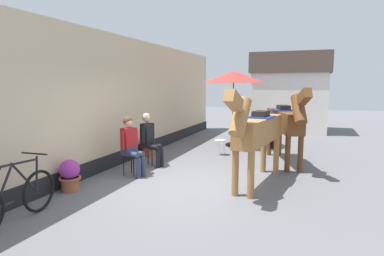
{
  "coord_description": "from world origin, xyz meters",
  "views": [
    {
      "loc": [
        2.38,
        -6.29,
        2.13
      ],
      "look_at": [
        -0.4,
        1.2,
        1.05
      ],
      "focal_mm": 30.42,
      "sensor_mm": 36.0,
      "label": 1
    }
  ],
  "objects_px": {
    "cafe_parasol": "(234,77)",
    "spare_stool_white": "(220,142)",
    "flower_planter_far": "(148,145)",
    "saddled_horse_near": "(257,131)",
    "satchel_bag": "(161,157)",
    "flower_planter_near": "(70,175)",
    "leaning_bicycle": "(14,199)",
    "saddled_horse_far": "(285,121)",
    "seated_visitor_far": "(149,137)",
    "seated_visitor_near": "(131,143)"
  },
  "relations": [
    {
      "from": "leaning_bicycle",
      "to": "spare_stool_white",
      "type": "height_order",
      "value": "leaning_bicycle"
    },
    {
      "from": "cafe_parasol",
      "to": "spare_stool_white",
      "type": "distance_m",
      "value": 2.55
    },
    {
      "from": "saddled_horse_far",
      "to": "satchel_bag",
      "type": "height_order",
      "value": "saddled_horse_far"
    },
    {
      "from": "flower_planter_near",
      "to": "cafe_parasol",
      "type": "relative_size",
      "value": 0.25
    },
    {
      "from": "saddled_horse_far",
      "to": "spare_stool_white",
      "type": "distance_m",
      "value": 2.12
    },
    {
      "from": "leaning_bicycle",
      "to": "saddled_horse_far",
      "type": "bearing_deg",
      "value": 56.49
    },
    {
      "from": "seated_visitor_near",
      "to": "seated_visitor_far",
      "type": "relative_size",
      "value": 1.0
    },
    {
      "from": "flower_planter_near",
      "to": "satchel_bag",
      "type": "distance_m",
      "value": 3.1
    },
    {
      "from": "seated_visitor_far",
      "to": "saddled_horse_near",
      "type": "distance_m",
      "value": 2.99
    },
    {
      "from": "flower_planter_far",
      "to": "saddled_horse_near",
      "type": "bearing_deg",
      "value": -25.87
    },
    {
      "from": "seated_visitor_near",
      "to": "leaning_bicycle",
      "type": "xyz_separation_m",
      "value": [
        -0.27,
        -2.98,
        -0.38
      ]
    },
    {
      "from": "flower_planter_far",
      "to": "cafe_parasol",
      "type": "bearing_deg",
      "value": 52.42
    },
    {
      "from": "satchel_bag",
      "to": "saddled_horse_far",
      "type": "bearing_deg",
      "value": -109.01
    },
    {
      "from": "cafe_parasol",
      "to": "satchel_bag",
      "type": "xyz_separation_m",
      "value": [
        -1.37,
        -2.88,
        -2.26
      ]
    },
    {
      "from": "saddled_horse_far",
      "to": "spare_stool_white",
      "type": "bearing_deg",
      "value": 165.67
    },
    {
      "from": "leaning_bicycle",
      "to": "satchel_bag",
      "type": "xyz_separation_m",
      "value": [
        0.27,
        4.6,
        -0.3
      ]
    },
    {
      "from": "cafe_parasol",
      "to": "spare_stool_white",
      "type": "xyz_separation_m",
      "value": [
        -0.01,
        -1.63,
        -1.96
      ]
    },
    {
      "from": "flower_planter_far",
      "to": "satchel_bag",
      "type": "xyz_separation_m",
      "value": [
        0.59,
        -0.34,
        -0.23
      ]
    },
    {
      "from": "saddled_horse_far",
      "to": "flower_planter_near",
      "type": "relative_size",
      "value": 4.48
    },
    {
      "from": "saddled_horse_near",
      "to": "satchel_bag",
      "type": "relative_size",
      "value": 10.67
    },
    {
      "from": "saddled_horse_far",
      "to": "leaning_bicycle",
      "type": "distance_m",
      "value": 6.48
    },
    {
      "from": "seated_visitor_far",
      "to": "saddled_horse_far",
      "type": "xyz_separation_m",
      "value": [
        3.29,
        1.44,
        0.38
      ]
    },
    {
      "from": "seated_visitor_near",
      "to": "satchel_bag",
      "type": "bearing_deg",
      "value": 90.26
    },
    {
      "from": "saddled_horse_near",
      "to": "flower_planter_near",
      "type": "height_order",
      "value": "saddled_horse_near"
    },
    {
      "from": "flower_planter_near",
      "to": "leaning_bicycle",
      "type": "height_order",
      "value": "leaning_bicycle"
    },
    {
      "from": "seated_visitor_near",
      "to": "flower_planter_near",
      "type": "distance_m",
      "value": 1.59
    },
    {
      "from": "seated_visitor_near",
      "to": "saddled_horse_far",
      "type": "relative_size",
      "value": 0.49
    },
    {
      "from": "seated_visitor_near",
      "to": "satchel_bag",
      "type": "distance_m",
      "value": 1.76
    },
    {
      "from": "seated_visitor_near",
      "to": "saddled_horse_far",
      "type": "height_order",
      "value": "saddled_horse_far"
    },
    {
      "from": "saddled_horse_far",
      "to": "spare_stool_white",
      "type": "height_order",
      "value": "saddled_horse_far"
    },
    {
      "from": "cafe_parasol",
      "to": "satchel_bag",
      "type": "bearing_deg",
      "value": -115.44
    },
    {
      "from": "seated_visitor_near",
      "to": "seated_visitor_far",
      "type": "bearing_deg",
      "value": 90.97
    },
    {
      "from": "saddled_horse_far",
      "to": "cafe_parasol",
      "type": "bearing_deg",
      "value": 132.07
    },
    {
      "from": "saddled_horse_near",
      "to": "saddled_horse_far",
      "type": "bearing_deg",
      "value": 79.11
    },
    {
      "from": "saddled_horse_far",
      "to": "satchel_bag",
      "type": "xyz_separation_m",
      "value": [
        -3.28,
        -0.76,
        -1.06
      ]
    },
    {
      "from": "saddled_horse_near",
      "to": "leaning_bicycle",
      "type": "relative_size",
      "value": 1.7
    },
    {
      "from": "seated_visitor_far",
      "to": "cafe_parasol",
      "type": "xyz_separation_m",
      "value": [
        1.38,
        3.56,
        1.59
      ]
    },
    {
      "from": "seated_visitor_near",
      "to": "spare_stool_white",
      "type": "relative_size",
      "value": 3.02
    },
    {
      "from": "flower_planter_far",
      "to": "leaning_bicycle",
      "type": "bearing_deg",
      "value": -86.27
    },
    {
      "from": "cafe_parasol",
      "to": "seated_visitor_far",
      "type": "bearing_deg",
      "value": -111.19
    },
    {
      "from": "seated_visitor_near",
      "to": "flower_planter_near",
      "type": "bearing_deg",
      "value": -111.87
    },
    {
      "from": "flower_planter_near",
      "to": "leaning_bicycle",
      "type": "relative_size",
      "value": 0.36
    },
    {
      "from": "seated_visitor_far",
      "to": "saddled_horse_far",
      "type": "distance_m",
      "value": 3.61
    },
    {
      "from": "saddled_horse_far",
      "to": "flower_planter_far",
      "type": "height_order",
      "value": "saddled_horse_far"
    },
    {
      "from": "flower_planter_far",
      "to": "spare_stool_white",
      "type": "distance_m",
      "value": 2.16
    },
    {
      "from": "seated_visitor_far",
      "to": "saddled_horse_near",
      "type": "bearing_deg",
      "value": -13.06
    },
    {
      "from": "seated_visitor_near",
      "to": "saddled_horse_near",
      "type": "xyz_separation_m",
      "value": [
        2.87,
        0.28,
        0.38
      ]
    },
    {
      "from": "flower_planter_near",
      "to": "leaning_bicycle",
      "type": "distance_m",
      "value": 1.59
    },
    {
      "from": "leaning_bicycle",
      "to": "cafe_parasol",
      "type": "distance_m",
      "value": 7.91
    },
    {
      "from": "saddled_horse_near",
      "to": "saddled_horse_far",
      "type": "height_order",
      "value": "same"
    }
  ]
}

